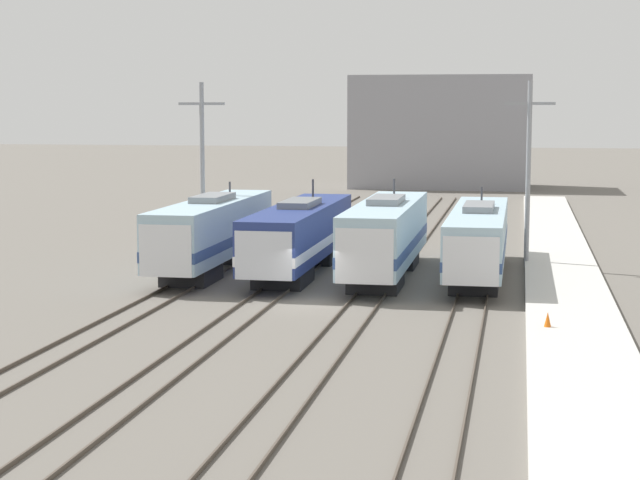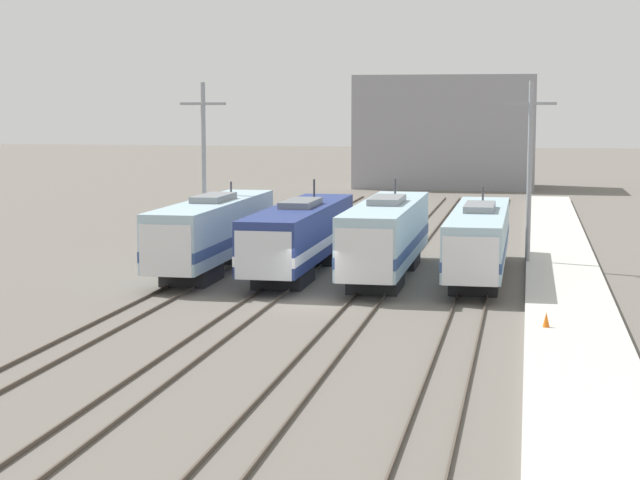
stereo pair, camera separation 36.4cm
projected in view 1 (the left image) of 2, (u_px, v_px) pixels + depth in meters
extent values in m
plane|color=#666059|center=(310.00, 305.00, 49.83)|extent=(400.00, 400.00, 0.00)
cube|color=#4C4238|center=(145.00, 298.00, 51.30)|extent=(0.07, 120.00, 0.15)
cube|color=#4C4238|center=(173.00, 299.00, 51.04)|extent=(0.07, 120.00, 0.15)
cube|color=#4C4238|center=(244.00, 301.00, 50.40)|extent=(0.07, 120.00, 0.15)
cube|color=#4C4238|center=(273.00, 302.00, 50.14)|extent=(0.07, 120.00, 0.15)
cube|color=#4C4238|center=(346.00, 305.00, 49.50)|extent=(0.07, 120.00, 0.15)
cube|color=#4C4238|center=(377.00, 306.00, 49.24)|extent=(0.07, 120.00, 0.15)
cube|color=#4C4238|center=(453.00, 309.00, 48.60)|extent=(0.07, 120.00, 0.15)
cube|color=#4C4238|center=(485.00, 310.00, 48.33)|extent=(0.07, 120.00, 0.15)
cube|color=#232326|center=(192.00, 274.00, 56.19)|extent=(2.46, 3.60, 0.95)
cube|color=#232326|center=(233.00, 253.00, 64.18)|extent=(2.46, 3.60, 0.95)
cube|color=#9EBCCC|center=(213.00, 228.00, 59.94)|extent=(2.89, 16.38, 3.02)
cube|color=navy|center=(213.00, 238.00, 60.01)|extent=(2.93, 16.42, 0.54)
cube|color=silver|center=(173.00, 248.00, 53.04)|extent=(2.66, 2.38, 2.57)
cube|color=black|center=(165.00, 239.00, 51.89)|extent=(2.26, 0.08, 0.72)
cube|color=gray|center=(213.00, 198.00, 59.73)|extent=(1.59, 4.09, 0.35)
cylinder|color=#38383D|center=(230.00, 189.00, 63.21)|extent=(0.12, 0.12, 0.83)
cube|color=black|center=(283.00, 276.00, 55.44)|extent=(2.59, 3.78, 0.95)
cube|color=black|center=(315.00, 254.00, 63.82)|extent=(2.59, 3.78, 0.95)
cube|color=navy|center=(300.00, 231.00, 59.40)|extent=(3.04, 17.18, 2.78)
cube|color=silver|center=(300.00, 241.00, 59.47)|extent=(3.08, 17.22, 0.50)
cube|color=silver|center=(267.00, 254.00, 51.79)|extent=(2.80, 1.71, 2.36)
cube|color=black|center=(263.00, 245.00, 50.97)|extent=(2.38, 0.08, 0.66)
cube|color=slate|center=(300.00, 203.00, 59.21)|extent=(1.67, 4.30, 0.35)
cylinder|color=#38383D|center=(313.00, 190.00, 62.84)|extent=(0.12, 0.12, 1.25)
cube|color=#232326|center=(376.00, 280.00, 54.04)|extent=(2.54, 3.57, 0.95)
cube|color=#232326|center=(395.00, 258.00, 61.96)|extent=(2.54, 3.57, 0.95)
cube|color=#9EBCCC|center=(386.00, 232.00, 57.75)|extent=(2.98, 16.25, 3.09)
cube|color=navy|center=(386.00, 243.00, 57.82)|extent=(3.02, 16.29, 0.56)
cube|color=silver|center=(368.00, 253.00, 50.87)|extent=(2.75, 2.29, 2.63)
cube|color=black|center=(364.00, 244.00, 49.76)|extent=(2.33, 0.08, 0.74)
cube|color=gray|center=(386.00, 200.00, 57.53)|extent=(1.64, 4.06, 0.35)
cylinder|color=#38383D|center=(394.00, 188.00, 60.98)|extent=(0.12, 0.12, 1.08)
cube|color=#232326|center=(474.00, 281.00, 53.82)|extent=(2.41, 3.79, 0.95)
cube|color=#232326|center=(481.00, 258.00, 62.22)|extent=(2.41, 3.79, 0.95)
cube|color=#9EBCCC|center=(478.00, 235.00, 57.79)|extent=(2.84, 17.24, 2.72)
cube|color=navy|center=(478.00, 245.00, 57.86)|extent=(2.88, 17.28, 0.49)
cube|color=silver|center=(472.00, 259.00, 50.22)|extent=(2.61, 1.86, 2.31)
cube|color=black|center=(471.00, 250.00, 49.33)|extent=(2.22, 0.08, 0.65)
cube|color=gray|center=(479.00, 207.00, 57.60)|extent=(1.56, 4.31, 0.35)
cylinder|color=#38383D|center=(482.00, 195.00, 61.26)|extent=(0.12, 0.12, 0.98)
cylinder|color=gray|center=(202.00, 171.00, 64.46)|extent=(0.28, 0.28, 10.67)
cube|color=gray|center=(202.00, 104.00, 63.96)|extent=(2.84, 0.16, 0.16)
cylinder|color=gray|center=(528.00, 175.00, 60.92)|extent=(0.28, 0.28, 10.67)
cube|color=gray|center=(530.00, 104.00, 60.42)|extent=(2.84, 0.16, 0.16)
cube|color=beige|center=(571.00, 310.00, 47.62)|extent=(4.00, 120.00, 0.39)
cone|color=orange|center=(548.00, 319.00, 43.03)|extent=(0.29, 0.29, 0.61)
cube|color=gray|center=(442.00, 132.00, 122.90)|extent=(20.21, 11.34, 12.73)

